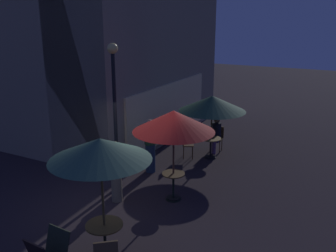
# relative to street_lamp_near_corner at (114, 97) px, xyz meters

# --- Properties ---
(ground_plane) EXTENTS (60.00, 60.00, 0.00)m
(ground_plane) POSITION_rel_street_lamp_near_corner_xyz_m (-1.07, -0.85, -2.65)
(ground_plane) COLOR #2A2226
(cafe_building) EXTENTS (8.45, 7.33, 8.81)m
(cafe_building) POSITION_rel_street_lamp_near_corner_xyz_m (3.27, 2.89, 1.75)
(cafe_building) COLOR gray
(cafe_building) RESTS_ON ground
(street_lamp_near_corner) EXTENTS (0.28, 0.28, 4.05)m
(street_lamp_near_corner) POSITION_rel_street_lamp_near_corner_xyz_m (0.00, 0.00, 0.00)
(street_lamp_near_corner) COLOR black
(street_lamp_near_corner) RESTS_ON ground
(cafe_table_0) EXTENTS (0.70, 0.70, 0.72)m
(cafe_table_0) POSITION_rel_street_lamp_near_corner_xyz_m (3.43, -1.45, -2.14)
(cafe_table_0) COLOR black
(cafe_table_0) RESTS_ON ground
(cafe_table_1) EXTENTS (0.60, 0.60, 0.75)m
(cafe_table_1) POSITION_rel_street_lamp_near_corner_xyz_m (0.11, -1.71, -2.15)
(cafe_table_1) COLOR black
(cafe_table_1) RESTS_ON ground
(cafe_table_2) EXTENTS (0.75, 0.75, 0.72)m
(cafe_table_2) POSITION_rel_street_lamp_near_corner_xyz_m (-2.71, -1.61, -2.12)
(cafe_table_2) COLOR black
(cafe_table_2) RESTS_ON ground
(patio_umbrella_0) EXTENTS (2.25, 2.25, 2.19)m
(patio_umbrella_0) POSITION_rel_street_lamp_near_corner_xyz_m (3.43, -1.45, -0.73)
(patio_umbrella_0) COLOR black
(patio_umbrella_0) RESTS_ON ground
(patio_umbrella_1) EXTENTS (2.10, 2.10, 2.45)m
(patio_umbrella_1) POSITION_rel_street_lamp_near_corner_xyz_m (0.11, -1.71, -0.49)
(patio_umbrella_1) COLOR black
(patio_umbrella_1) RESTS_ON ground
(patio_umbrella_2) EXTENTS (1.96, 1.96, 2.52)m
(patio_umbrella_2) POSITION_rel_street_lamp_near_corner_xyz_m (-2.71, -1.61, -0.36)
(patio_umbrella_2) COLOR black
(patio_umbrella_2) RESTS_ON ground
(cafe_chair_0) EXTENTS (0.48, 0.48, 0.88)m
(cafe_chair_0) POSITION_rel_street_lamp_near_corner_xyz_m (4.24, -1.37, -2.11)
(cafe_chair_0) COLOR brown
(cafe_chair_0) RESTS_ON ground
(cafe_chair_1) EXTENTS (0.51, 0.51, 0.88)m
(cafe_chair_1) POSITION_rel_street_lamp_near_corner_xyz_m (3.05, -0.68, -2.11)
(cafe_chair_1) COLOR #4C3220
(cafe_chair_1) RESTS_ON ground
(patron_seated_0) EXTENTS (0.53, 0.36, 1.27)m
(patron_seated_0) POSITION_rel_street_lamp_near_corner_xyz_m (4.10, -1.38, -1.93)
(patron_seated_0) COLOR #5C3F6D
(patron_seated_0) RESTS_ON ground
(patron_standing_1) EXTENTS (0.33, 0.33, 1.65)m
(patron_standing_1) POSITION_rel_street_lamp_near_corner_xyz_m (-0.66, -0.44, -1.81)
(patron_standing_1) COLOR #766B52
(patron_standing_1) RESTS_ON ground
(patron_standing_2) EXTENTS (0.36, 0.36, 1.70)m
(patron_standing_2) POSITION_rel_street_lamp_near_corner_xyz_m (1.43, -0.23, -1.80)
(patron_standing_2) COLOR #223248
(patron_standing_2) RESTS_ON ground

